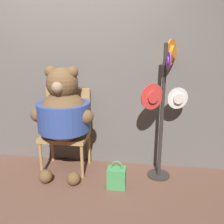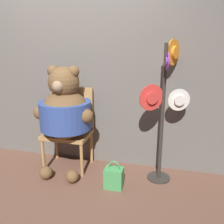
{
  "view_description": "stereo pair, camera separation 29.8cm",
  "coord_description": "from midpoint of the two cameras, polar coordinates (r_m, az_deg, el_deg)",
  "views": [
    {
      "loc": [
        0.94,
        -2.52,
        1.69
      ],
      "look_at": [
        0.54,
        0.31,
        0.83
      ],
      "focal_mm": 40.0,
      "sensor_mm": 36.0,
      "label": 1
    },
    {
      "loc": [
        1.23,
        -2.46,
        1.69
      ],
      "look_at": [
        0.54,
        0.31,
        0.83
      ],
      "focal_mm": 40.0,
      "sensor_mm": 36.0,
      "label": 2
    }
  ],
  "objects": [
    {
      "name": "hat_display_rack",
      "position": [
        2.94,
        9.06,
        2.45
      ],
      "size": [
        0.55,
        0.53,
        1.67
      ],
      "color": "#332D28",
      "rests_on": "ground_plane"
    },
    {
      "name": "chair",
      "position": [
        3.35,
        -12.84,
        -3.2
      ],
      "size": [
        0.59,
        0.44,
        1.06
      ],
      "color": "#B2844C",
      "rests_on": "ground_plane"
    },
    {
      "name": "ground_plane",
      "position": [
        3.2,
        -13.67,
        -15.68
      ],
      "size": [
        14.0,
        14.0,
        0.0
      ],
      "primitive_type": "plane",
      "color": "brown"
    },
    {
      "name": "teddy_bear",
      "position": [
        3.12,
        -13.71,
        -0.28
      ],
      "size": [
        0.78,
        0.69,
        1.37
      ],
      "color": "brown",
      "rests_on": "ground_plane"
    },
    {
      "name": "handbag_on_ground",
      "position": [
        2.99,
        -1.89,
        -14.77
      ],
      "size": [
        0.21,
        0.16,
        0.34
      ],
      "color": "#479E56",
      "rests_on": "ground_plane"
    },
    {
      "name": "wall_back",
      "position": [
        3.37,
        -11.0,
        9.24
      ],
      "size": [
        8.0,
        0.1,
        2.53
      ],
      "color": "#66605B",
      "rests_on": "ground_plane"
    }
  ]
}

